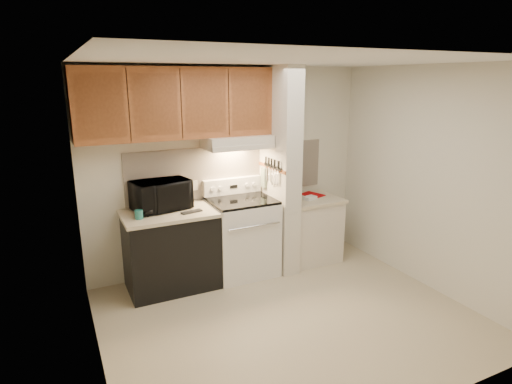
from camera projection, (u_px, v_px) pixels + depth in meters
floor at (289, 317)px, 4.35m from camera, size 3.60×3.60×0.00m
ceiling at (295, 60)px, 3.71m from camera, size 3.60×3.60×0.00m
wall_back at (230, 169)px, 5.33m from camera, size 3.60×2.50×0.02m
wall_left at (88, 227)px, 3.27m from camera, size 0.02×3.00×2.50m
wall_right at (430, 180)px, 4.79m from camera, size 0.02×3.00×2.50m
backsplash at (231, 171)px, 5.33m from camera, size 2.60×0.02×0.63m
range_body at (242, 238)px, 5.24m from camera, size 0.76×0.65×0.92m
oven_window at (253, 243)px, 4.95m from camera, size 0.50×0.01×0.30m
oven_handle at (255, 226)px, 4.86m from camera, size 0.65×0.02×0.02m
cooktop at (242, 200)px, 5.11m from camera, size 0.74×0.64×0.03m
range_backguard at (232, 186)px, 5.33m from camera, size 0.76×0.08×0.20m
range_display at (234, 187)px, 5.29m from camera, size 0.10×0.01×0.04m
range_knob_left_outer at (212, 189)px, 5.17m from camera, size 0.05×0.02×0.05m
range_knob_left_inner at (220, 188)px, 5.22m from camera, size 0.05×0.02×0.05m
range_knob_right_inner at (247, 185)px, 5.37m from camera, size 0.05×0.02×0.05m
range_knob_right_outer at (254, 184)px, 5.41m from camera, size 0.05×0.02×0.05m
dishwasher_front at (171, 251)px, 4.88m from camera, size 1.00×0.63×0.87m
left_countertop at (169, 214)px, 4.76m from camera, size 1.04×0.67×0.04m
spoon_rest at (192, 212)px, 4.73m from camera, size 0.25×0.12×0.02m
teal_jar at (139, 214)px, 4.51m from camera, size 0.11×0.11×0.10m
outlet at (194, 185)px, 5.15m from camera, size 0.08×0.01×0.12m
microwave at (161, 195)px, 4.81m from camera, size 0.68×0.53×0.34m
partition_pillar at (280, 171)px, 5.24m from camera, size 0.22×0.70×2.50m
pillar_trim at (271, 168)px, 5.18m from camera, size 0.01×0.70×0.04m
knife_strip at (273, 167)px, 5.13m from camera, size 0.02×0.42×0.04m
knife_blade_a at (278, 177)px, 5.02m from camera, size 0.01×0.03×0.16m
knife_handle_a at (279, 165)px, 4.97m from camera, size 0.02×0.02×0.10m
knife_blade_b at (275, 177)px, 5.08m from camera, size 0.01×0.04×0.18m
knife_handle_b at (275, 164)px, 5.05m from camera, size 0.02×0.02×0.10m
knife_blade_c at (272, 177)px, 5.15m from camera, size 0.01×0.04×0.20m
knife_handle_c at (272, 163)px, 5.12m from camera, size 0.02×0.02×0.10m
knife_blade_d at (269, 174)px, 5.21m from camera, size 0.01×0.04×0.16m
knife_handle_d at (269, 162)px, 5.18m from camera, size 0.02×0.02×0.10m
knife_blade_e at (266, 173)px, 5.29m from camera, size 0.01×0.04×0.18m
knife_handle_e at (266, 161)px, 5.25m from camera, size 0.02×0.02×0.10m
oven_mitt at (264, 178)px, 5.36m from camera, size 0.03×0.10×0.24m
right_cab_base at (309, 230)px, 5.65m from camera, size 0.70×0.60×0.81m
right_countertop at (310, 199)px, 5.55m from camera, size 0.74×0.64×0.04m
red_folder at (312, 195)px, 5.67m from camera, size 0.29×0.33×0.01m
white_box at (310, 198)px, 5.45m from camera, size 0.18×0.15×0.04m
range_hood at (237, 142)px, 5.04m from camera, size 0.78×0.44×0.15m
hood_lip at (244, 148)px, 4.87m from camera, size 0.78×0.04×0.06m
upper_cabinets at (177, 103)px, 4.67m from camera, size 2.18×0.33×0.77m
cab_door_a at (100, 106)px, 4.19m from camera, size 0.46×0.01×0.63m
cab_gap_a at (129, 105)px, 4.30m from camera, size 0.01×0.01×0.73m
cab_door_b at (156, 105)px, 4.42m from camera, size 0.46×0.01×0.63m
cab_gap_b at (181, 104)px, 4.53m from camera, size 0.01×0.01×0.73m
cab_door_c at (205, 103)px, 4.65m from camera, size 0.46×0.01×0.63m
cab_gap_c at (229, 103)px, 4.76m from camera, size 0.01×0.01×0.73m
cab_door_d at (251, 102)px, 4.88m from camera, size 0.46×0.01×0.63m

